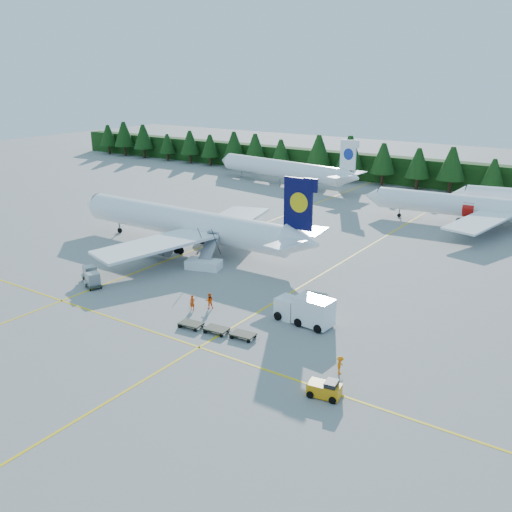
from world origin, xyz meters
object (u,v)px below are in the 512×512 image
Objects in this scene: airstairs at (205,262)px; service_truck at (304,309)px; airliner_navy at (179,222)px; baggage_tug at (325,389)px; airliner_red at (466,206)px.

service_truck is at bearing -38.12° from airstairs.
airstairs is (9.21, -5.51, -2.79)m from airliner_navy.
airliner_navy is at bearing 137.80° from baggage_tug.
airliner_navy is at bearing -136.36° from airliner_red.
airliner_red is 60.48m from baggage_tug.
service_truck is at bearing -98.73° from airliner_red.
airliner_navy is 31.31m from service_truck.
baggage_tug is at bearing -32.99° from airliner_navy.
airliner_navy is 15.15× the size of baggage_tug.
airliner_red is at bearing 91.01° from service_truck.
airliner_red is at bearing 45.39° from airstairs.
airliner_navy is 47.64m from airliner_red.
airliner_red is 47.03m from airstairs.
airliner_red is 13.02× the size of baggage_tug.
airliner_navy reaches higher than baggage_tug.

